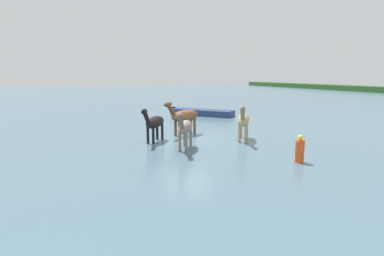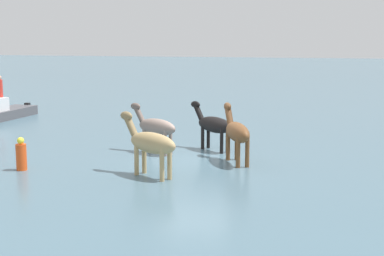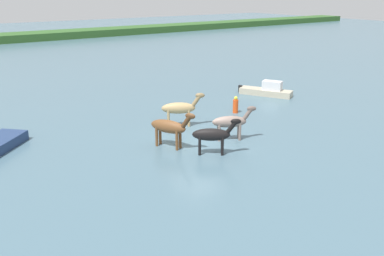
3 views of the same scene
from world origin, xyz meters
name	(u,v)px [view 1 (image 1 of 3)]	position (x,y,z in m)	size (l,w,h in m)	color
ground_plane	(188,141)	(0.00, 0.00, 0.00)	(187.43, 187.43, 0.00)	#476675
horse_gray_outer	(243,120)	(0.81, 2.89, 1.12)	(2.44, 1.70, 2.03)	tan
horse_dark_mare	(185,128)	(1.73, -0.71, 1.04)	(2.30, 1.50, 1.89)	gray
horse_pinto_flank	(154,123)	(-0.35, -1.75, 1.03)	(2.15, 1.76, 1.88)	black
horse_rear_stallion	(184,116)	(-1.60, 0.28, 1.13)	(1.52, 2.54, 2.05)	brown
boat_motor_center	(202,113)	(-9.87, 4.49, 0.18)	(5.12, 5.04, 0.77)	navy
buoy_channel_marker	(300,150)	(5.37, 3.02, 0.51)	(0.36, 0.36, 1.14)	#E54C19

